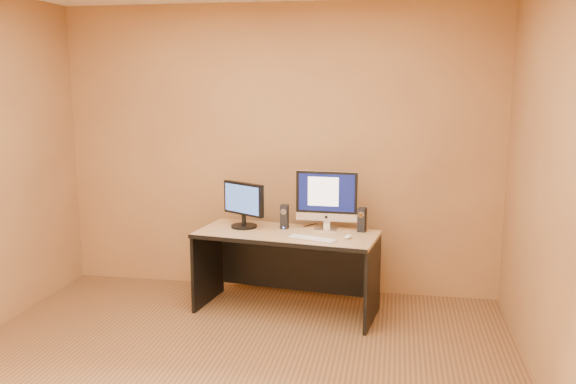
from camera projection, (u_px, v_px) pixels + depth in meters
walls at (212, 188)px, 3.59m from camera, size 4.00×4.00×2.60m
desk at (287, 272)px, 5.09m from camera, size 1.55×0.85×0.68m
imac at (326, 200)px, 5.09m from camera, size 0.53×0.21×0.51m
second_monitor at (244, 205)px, 5.18m from camera, size 0.49×0.42×0.39m
speaker_left at (284, 217)px, 5.15m from camera, size 0.07×0.07×0.20m
speaker_right at (362, 220)px, 5.04m from camera, size 0.08×0.08×0.20m
keyboard at (312, 239)px, 4.80m from camera, size 0.41×0.23×0.02m
mouse at (348, 236)px, 4.84m from camera, size 0.08×0.11×0.03m
cable_a at (328, 226)px, 5.25m from camera, size 0.08×0.19×0.01m
cable_b at (310, 225)px, 5.28m from camera, size 0.10×0.14×0.01m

